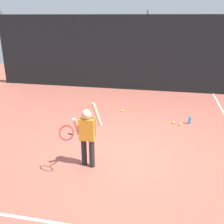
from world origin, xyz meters
TOP-DOWN VIEW (x-y plane):
  - ground_plane at (0.00, 0.00)m, footprint 20.00×20.00m
  - back_fence_windscreen at (0.00, 5.42)m, footprint 12.55×0.08m
  - fence_post_0 at (-6.13, 5.48)m, footprint 0.09×0.09m
  - fence_post_1 at (0.00, 5.48)m, footprint 0.09×0.09m
  - tennis_player at (-0.61, -0.66)m, footprint 0.71×0.59m
  - water_bottle at (1.57, 2.05)m, footprint 0.07×0.07m
  - tennis_ball_0 at (-0.46, 2.65)m, footprint 0.07×0.07m
  - tennis_ball_2 at (1.31, 1.89)m, footprint 0.07×0.07m
  - tennis_ball_4 at (1.12, 1.98)m, footprint 0.07×0.07m

SIDE VIEW (x-z plane):
  - ground_plane at x=0.00m, z-range 0.00..0.00m
  - tennis_ball_0 at x=-0.46m, z-range 0.00..0.07m
  - tennis_ball_2 at x=1.31m, z-range 0.00..0.07m
  - tennis_ball_4 at x=1.12m, z-range 0.00..0.07m
  - water_bottle at x=1.57m, z-range 0.00..0.22m
  - tennis_player at x=-0.61m, z-range 0.05..1.40m
  - back_fence_windscreen at x=0.00m, z-range 0.00..2.93m
  - fence_post_0 at x=-6.13m, z-range 0.00..3.08m
  - fence_post_1 at x=0.00m, z-range 0.00..3.08m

